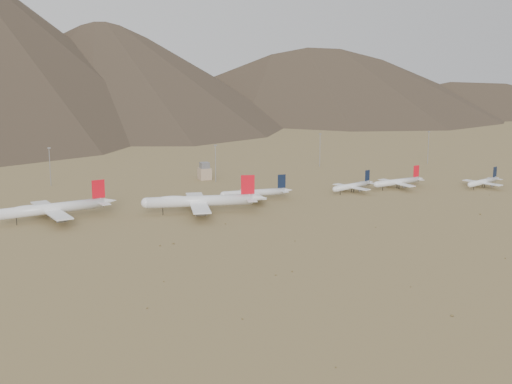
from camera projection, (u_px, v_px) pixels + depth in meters
name	position (u px, v px, depth m)	size (l,w,h in m)	color
ground	(224.00, 221.00, 377.27)	(3000.00, 3000.00, 0.00)	#9E8651
mountain_ridge	(33.00, 11.00, 1161.32)	(4400.00, 1000.00, 300.00)	brown
widebody_centre	(54.00, 208.00, 377.22)	(65.40, 50.96, 19.54)	white
widebody_east	(200.00, 201.00, 393.16)	(69.00, 54.24, 20.82)	white
narrowbody_a	(256.00, 193.00, 426.26)	(45.88, 33.05, 15.14)	white
narrowbody_b	(353.00, 186.00, 452.26)	(36.98, 27.56, 12.68)	white
narrowbody_c	(399.00, 182.00, 463.69)	(42.22, 30.69, 13.99)	white
narrowbody_d	(484.00, 182.00, 466.97)	(36.00, 26.87, 12.38)	white
control_tower	(205.00, 172.00, 496.07)	(8.00, 8.00, 12.00)	tan
mast_west	(50.00, 165.00, 471.50)	(2.00, 0.60, 25.70)	gray
mast_centre	(216.00, 161.00, 484.65)	(2.00, 0.60, 25.70)	gray
mast_east	(320.00, 148.00, 548.58)	(2.00, 0.60, 25.70)	gray
mast_far_east	(428.00, 146.00, 562.84)	(2.00, 0.60, 25.70)	gray
desert_scrub	(369.00, 253.00, 317.02)	(443.58, 178.72, 0.97)	brown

